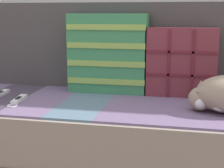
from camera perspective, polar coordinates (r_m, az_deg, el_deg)
name	(u,v)px	position (r m, az deg, el deg)	size (l,w,h in m)	color
couch	(110,137)	(1.84, -0.28, -8.82)	(1.93, 0.79, 0.41)	brown
sofa_backrest	(122,46)	(2.05, 1.65, 6.40)	(1.89, 0.14, 0.50)	#474242
throw_pillow_quilted	(181,62)	(1.88, 11.35, 3.61)	(0.37, 0.14, 0.37)	brown
throw_pillow_striped	(108,53)	(1.92, -0.66, 5.12)	(0.44, 0.14, 0.44)	#3D8956
game_remote_near	(19,100)	(1.81, -15.25, -2.52)	(0.07, 0.21, 0.02)	white
game_remote_far	(1,94)	(1.97, -18.04, -1.57)	(0.05, 0.19, 0.02)	white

